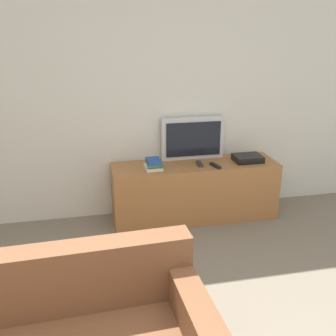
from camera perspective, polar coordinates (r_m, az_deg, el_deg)
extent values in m
cube|color=silver|center=(3.94, -5.75, 11.09)|extent=(9.00, 0.06, 2.60)
cube|color=#9E6638|center=(4.07, 3.88, -3.34)|extent=(1.68, 0.47, 0.59)
cube|color=silver|center=(4.08, 3.56, 4.35)|extent=(0.65, 0.08, 0.43)
cube|color=black|center=(4.04, 3.73, 4.18)|extent=(0.57, 0.01, 0.35)
cube|color=brown|center=(2.27, -21.43, -15.68)|extent=(1.90, 0.24, 0.38)
cube|color=silver|center=(3.82, -2.14, 0.13)|extent=(0.16, 0.20, 0.03)
cube|color=silver|center=(3.81, -2.27, 0.51)|extent=(0.12, 0.15, 0.02)
cube|color=#2D753D|center=(3.80, -2.00, 0.71)|extent=(0.16, 0.22, 0.02)
cube|color=#23478E|center=(3.79, -2.12, 1.02)|extent=(0.13, 0.19, 0.03)
cube|color=#2D2D2D|center=(3.93, 4.61, 0.60)|extent=(0.05, 0.15, 0.02)
cube|color=black|center=(3.90, 6.88, 0.35)|extent=(0.08, 0.16, 0.02)
cube|color=black|center=(4.11, 11.49, 1.40)|extent=(0.28, 0.22, 0.06)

